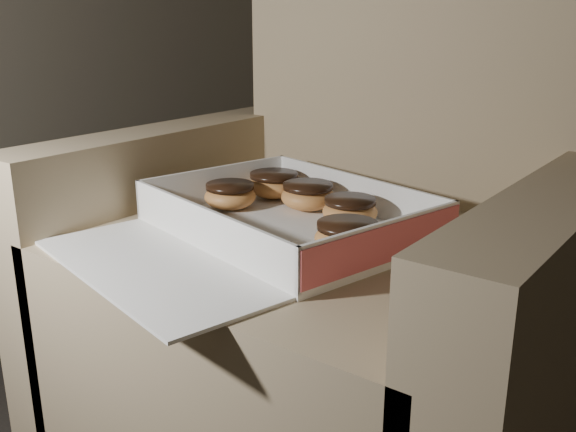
# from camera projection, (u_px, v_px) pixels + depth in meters

# --- Properties ---
(armchair) EXTENTS (0.84, 0.71, 0.87)m
(armchair) POSITION_uv_depth(u_px,v_px,m) (331.00, 288.00, 1.10)
(armchair) COLOR #9A8662
(armchair) RESTS_ON floor
(bakery_box) EXTENTS (0.52, 0.57, 0.07)m
(bakery_box) POSITION_uv_depth(u_px,v_px,m) (267.00, 231.00, 0.99)
(bakery_box) COLOR white
(bakery_box) RESTS_ON armchair
(donut_a) EXTENTS (0.09, 0.09, 0.04)m
(donut_a) POSITION_uv_depth(u_px,v_px,m) (350.00, 210.00, 1.03)
(donut_a) COLOR #D08548
(donut_a) RESTS_ON bakery_box
(donut_b) EXTENTS (0.09, 0.09, 0.05)m
(donut_b) POSITION_uv_depth(u_px,v_px,m) (347.00, 237.00, 0.91)
(donut_b) COLOR #D08548
(donut_b) RESTS_ON bakery_box
(donut_c) EXTENTS (0.10, 0.10, 0.05)m
(donut_c) POSITION_uv_depth(u_px,v_px,m) (274.00, 184.00, 1.19)
(donut_c) COLOR #D08548
(donut_c) RESTS_ON bakery_box
(donut_d) EXTENTS (0.09, 0.09, 0.05)m
(donut_d) POSITION_uv_depth(u_px,v_px,m) (308.00, 195.00, 1.12)
(donut_d) COLOR #D08548
(donut_d) RESTS_ON bakery_box
(donut_e) EXTENTS (0.09, 0.09, 0.05)m
(donut_e) POSITION_uv_depth(u_px,v_px,m) (230.00, 195.00, 1.12)
(donut_e) COLOR #D08548
(donut_e) RESTS_ON bakery_box
(crumb_a) EXTENTS (0.01, 0.01, 0.00)m
(crumb_a) POSITION_uv_depth(u_px,v_px,m) (246.00, 241.00, 0.96)
(crumb_a) COLOR black
(crumb_a) RESTS_ON bakery_box
(crumb_b) EXTENTS (0.01, 0.01, 0.00)m
(crumb_b) POSITION_uv_depth(u_px,v_px,m) (290.00, 243.00, 0.95)
(crumb_b) COLOR black
(crumb_b) RESTS_ON bakery_box
(crumb_c) EXTENTS (0.01, 0.01, 0.00)m
(crumb_c) POSITION_uv_depth(u_px,v_px,m) (305.00, 273.00, 0.84)
(crumb_c) COLOR black
(crumb_c) RESTS_ON bakery_box
(crumb_d) EXTENTS (0.01, 0.01, 0.00)m
(crumb_d) POSITION_uv_depth(u_px,v_px,m) (222.00, 230.00, 1.01)
(crumb_d) COLOR black
(crumb_d) RESTS_ON bakery_box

